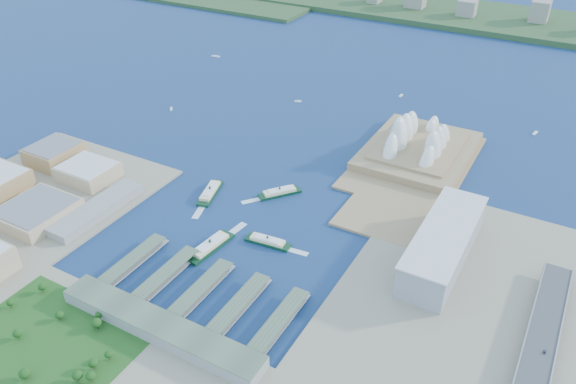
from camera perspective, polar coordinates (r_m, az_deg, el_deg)
The scene contains 21 objects.
ground at distance 592.13m, azimuth -5.42°, elevation -5.38°, with size 3000.00×3000.00×0.00m, color #0F204A.
east_land at distance 489.30m, azimuth 15.98°, elevation -16.79°, with size 240.00×500.00×3.00m, color gray.
peninsula at distance 751.91m, azimuth 12.73°, elevation 3.02°, with size 135.00×220.00×3.00m, color #967852.
far_shore at distance 1430.25m, azimuth 18.07°, elevation 16.69°, with size 2200.00×260.00×12.00m, color #2D4926.
opera_house at distance 755.60m, azimuth 13.31°, elevation 5.73°, with size 134.00×180.00×58.00m, color white, non-canonical shape.
toaster_building at distance 577.24m, azimuth 15.48°, elevation -5.19°, with size 45.00×155.00×35.00m, color gray.
west_buildings at distance 701.10m, azimuth -26.05°, elevation -0.68°, with size 200.00×280.00×27.00m, color #A48052, non-canonical shape.
ferry_wharves at distance 537.40m, azimuth -8.72°, elevation -9.71°, with size 184.00×90.00×9.30m, color #495943, non-canonical shape.
terminal_building at distance 502.52m, azimuth -12.86°, elevation -13.28°, with size 200.00×28.00×12.00m, color gray.
park at distance 521.82m, azimuth -23.34°, elevation -13.27°, with size 150.00×110.00×16.00m, color #194714, non-canonical shape.
far_skyline at distance 1403.17m, azimuth 18.10°, elevation 17.83°, with size 1900.00×140.00×55.00m, color gray, non-canonical shape.
ferry_a at distance 672.76m, azimuth -7.93°, elevation 0.15°, with size 14.22×55.84×10.56m, color #0C321A, non-canonical shape.
ferry_b at distance 666.41m, azimuth -0.85°, elevation 0.11°, with size 13.18×51.77×9.79m, color #0C321A, non-canonical shape.
ferry_c at distance 586.56m, azimuth -7.93°, elevation -5.29°, with size 15.39×60.46×11.43m, color #0C321A, non-canonical shape.
ferry_d at distance 589.08m, azimuth -2.09°, elevation -4.89°, with size 12.57×49.37×9.34m, color #0C321A, non-canonical shape.
boat_a at distance 901.93m, azimuth -11.79°, elevation 8.28°, with size 3.08×12.31×2.37m, color white, non-canonical shape.
boat_b at distance 909.42m, azimuth 1.03°, elevation 9.21°, with size 3.85×11.00×2.97m, color white, non-canonical shape.
boat_c at distance 881.85m, azimuth 23.81°, elevation 5.53°, with size 3.73×12.78×2.88m, color white, non-canonical shape.
boat_d at distance 1118.81m, azimuth -7.36°, elevation 13.53°, with size 3.66×16.72×2.82m, color white, non-canonical shape.
boat_e at distance 949.70m, azimuth 11.40°, elevation 9.61°, with size 3.43×10.77×2.64m, color white, non-canonical shape.
car_c at distance 507.30m, azimuth 24.64°, elevation -14.53°, with size 1.89×4.66×1.35m, color slate.
Camera 1 is at (276.07, -377.01, 363.68)m, focal length 35.00 mm.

